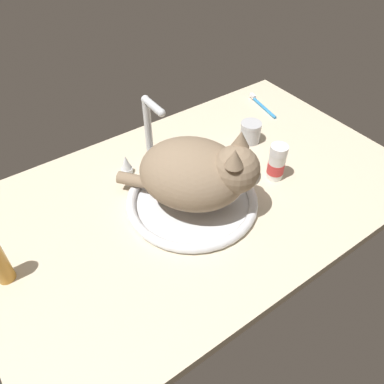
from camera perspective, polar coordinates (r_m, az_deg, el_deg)
countertop at (r=102.02cm, az=1.26°, el=-0.50°), size 114.03×70.91×3.00cm
sink_basin at (r=97.08cm, az=0.00°, el=-1.25°), size 33.78×33.78×2.40cm
faucet at (r=105.09cm, az=-6.28°, el=7.83°), size 18.89×10.66×21.58cm
cat at (r=90.03cm, az=1.24°, el=2.83°), size 32.36×33.35×19.71cm
metal_jar at (r=117.82cm, az=8.81°, el=8.93°), size 6.30×6.30×6.40cm
pill_bottle at (r=104.49cm, az=12.62°, el=4.26°), size 4.71×4.71×10.61cm
toothbrush at (r=136.44cm, az=10.48°, el=12.72°), size 3.89×15.64×1.70cm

